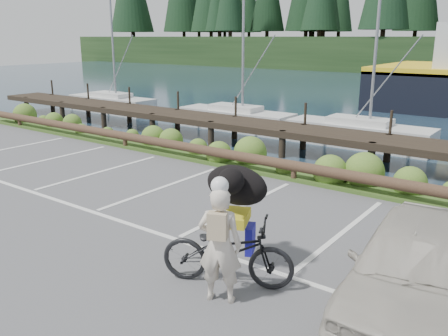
# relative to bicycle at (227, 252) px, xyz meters

# --- Properties ---
(ground) EXTENTS (72.00, 72.00, 0.00)m
(ground) POSITION_rel_bicycle_xyz_m (-1.90, 1.21, -0.58)
(ground) COLOR #4D4D4F
(vegetation_strip) EXTENTS (34.00, 1.60, 0.10)m
(vegetation_strip) POSITION_rel_bicycle_xyz_m (-1.90, 6.51, -0.53)
(vegetation_strip) COLOR #3D5B21
(vegetation_strip) RESTS_ON ground
(log_rail) EXTENTS (32.00, 0.30, 0.60)m
(log_rail) POSITION_rel_bicycle_xyz_m (-1.90, 5.81, -0.58)
(log_rail) COLOR #443021
(log_rail) RESTS_ON ground
(bicycle) EXTENTS (2.33, 1.58, 1.16)m
(bicycle) POSITION_rel_bicycle_xyz_m (0.00, 0.00, 0.00)
(bicycle) COLOR black
(bicycle) RESTS_ON ground
(cyclist) EXTENTS (0.80, 0.68, 1.85)m
(cyclist) POSITION_rel_bicycle_xyz_m (0.20, -0.47, 0.35)
(cyclist) COLOR beige
(cyclist) RESTS_ON ground
(dog) EXTENTS (1.01, 1.33, 0.69)m
(dog) POSITION_rel_bicycle_xyz_m (-0.28, 0.65, 0.93)
(dog) COLOR black
(dog) RESTS_ON bicycle
(parked_car) EXTENTS (2.08, 4.34, 1.43)m
(parked_car) POSITION_rel_bicycle_xyz_m (2.67, 1.00, 0.14)
(parked_car) COLOR #B4AD9E
(parked_car) RESTS_ON ground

